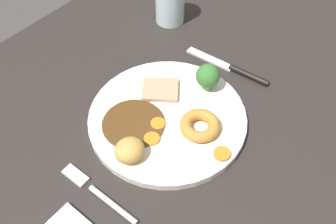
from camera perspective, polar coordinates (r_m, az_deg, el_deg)
The scene contains 13 objects.
dining_table at distance 70.03cm, azimuth 1.82°, elevation -0.29°, with size 120.00×84.00×3.60cm, color #2B2623.
dinner_plate at distance 66.15cm, azimuth 0.00°, elevation -0.94°, with size 28.30×28.30×1.40cm, color silver.
gravy_pool at distance 64.57cm, azimuth -5.36°, elevation -1.80°, with size 10.98×10.98×0.30cm, color #563819.
meat_slice_main at distance 69.27cm, azimuth -1.13°, elevation 3.50°, with size 6.65×5.56×0.80cm, color tan.
yorkshire_pudding at distance 63.18cm, azimuth 4.96°, elevation -2.09°, with size 6.96×6.96×2.03cm, color #C68938.
roast_potato_left at distance 59.38cm, azimuth -5.97°, elevation -5.89°, with size 4.63×5.03×3.56cm, color tan.
carrot_coin_front at distance 61.11cm, azimuth 8.37°, elevation -6.41°, with size 2.75×2.75×0.59cm, color orange.
carrot_coin_back at distance 64.33cm, azimuth -1.71°, elevation -1.71°, with size 2.61×2.61×0.40cm, color orange.
carrot_coin_side at distance 62.35cm, azimuth -2.51°, elevation -4.14°, with size 2.71×2.71×0.40cm, color orange.
broccoli_floret at distance 68.19cm, azimuth 6.17°, elevation 5.54°, with size 4.46×4.46×5.50cm.
fork at distance 59.47cm, azimuth -10.93°, elevation -12.08°, with size 2.03×15.26×0.90cm.
knife at distance 76.30cm, azimuth 10.15°, elevation 6.57°, with size 2.48×18.55×1.20cm.
water_glass at distance 85.76cm, azimuth 0.31°, elevation 16.55°, with size 6.54×6.54×9.30cm, color silver.
Camera 1 is at (-36.22, -25.87, 55.86)cm, focal length 39.43 mm.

